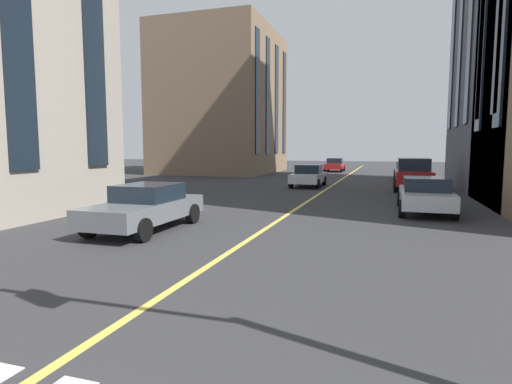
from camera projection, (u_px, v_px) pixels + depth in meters
lane_centre_line at (314, 197)px, 20.84m from camera, size 80.00×0.16×0.01m
car_silver_far at (407, 170)px, 33.16m from camera, size 4.40×1.95×1.37m
car_red_mid at (335, 165)px, 43.88m from camera, size 3.90×1.89×1.40m
car_grey_trailing at (146, 207)px, 12.60m from camera, size 4.40×1.95×1.37m
car_white_near at (308, 176)px, 26.71m from camera, size 3.90×1.89×1.40m
car_red_parked_a at (413, 174)px, 24.26m from camera, size 4.70×2.14×1.88m
car_silver_parked_b at (425, 195)px, 15.84m from camera, size 4.40×1.95×1.37m
building_left_near at (222, 103)px, 42.00m from camera, size 12.81×10.49×14.00m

